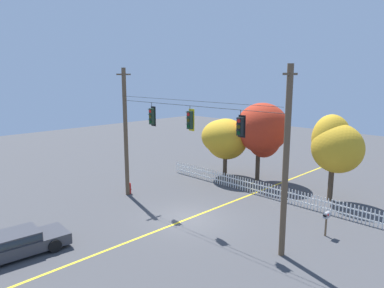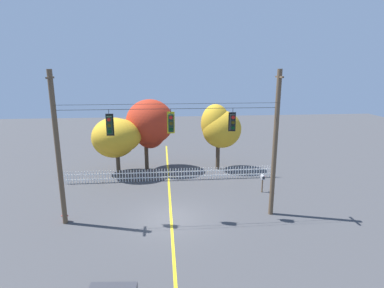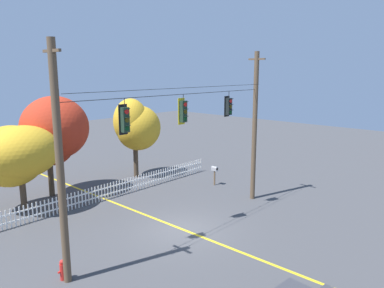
% 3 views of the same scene
% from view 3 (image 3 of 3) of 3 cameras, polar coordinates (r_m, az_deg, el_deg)
% --- Properties ---
extents(ground, '(80.00, 80.00, 0.00)m').
position_cam_3_polar(ground, '(19.18, -1.44, -12.97)').
color(ground, '#424244').
extents(lane_centerline_stripe, '(0.16, 36.00, 0.01)m').
position_cam_3_polar(lane_centerline_stripe, '(19.17, -1.44, -12.96)').
color(lane_centerline_stripe, gold).
rests_on(lane_centerline_stripe, ground).
extents(signal_support_span, '(12.89, 1.10, 8.95)m').
position_cam_3_polar(signal_support_span, '(17.80, -1.51, 0.53)').
color(signal_support_span, brown).
rests_on(signal_support_span, ground).
extents(traffic_signal_northbound_primary, '(0.43, 0.38, 1.51)m').
position_cam_3_polar(traffic_signal_northbound_primary, '(15.39, -10.26, 3.69)').
color(traffic_signal_northbound_primary, black).
extents(traffic_signal_eastbound_side, '(0.43, 0.38, 1.44)m').
position_cam_3_polar(traffic_signal_eastbound_side, '(17.67, -1.36, 5.02)').
color(traffic_signal_eastbound_side, black).
extents(traffic_signal_southbound_primary, '(0.43, 0.38, 1.39)m').
position_cam_3_polar(traffic_signal_southbound_primary, '(20.39, 5.63, 5.76)').
color(traffic_signal_southbound_primary, black).
extents(white_picket_fence, '(17.19, 0.06, 1.01)m').
position_cam_3_polar(white_picket_fence, '(23.92, -12.34, -6.94)').
color(white_picket_fence, white).
rests_on(white_picket_fence, ground).
extents(autumn_maple_near_fence, '(4.24, 3.98, 4.93)m').
position_cam_3_polar(autumn_maple_near_fence, '(22.67, -25.25, -1.42)').
color(autumn_maple_near_fence, '#473828').
rests_on(autumn_maple_near_fence, ground).
extents(autumn_maple_mid, '(4.15, 4.10, 6.33)m').
position_cam_3_polar(autumn_maple_mid, '(24.73, -20.37, 1.93)').
color(autumn_maple_mid, '#473828').
rests_on(autumn_maple_mid, ground).
extents(autumn_oak_far_east, '(3.55, 3.00, 5.88)m').
position_cam_3_polar(autumn_oak_far_east, '(27.66, -8.63, 2.80)').
color(autumn_oak_far_east, '#473828').
rests_on(autumn_oak_far_east, ground).
extents(fire_hydrant, '(0.38, 0.22, 0.82)m').
position_cam_3_polar(fire_hydrant, '(15.71, -19.21, -17.76)').
color(fire_hydrant, red).
rests_on(fire_hydrant, ground).
extents(roadside_mailbox, '(0.25, 0.44, 1.34)m').
position_cam_3_polar(roadside_mailbox, '(25.85, 3.49, -3.98)').
color(roadside_mailbox, brown).
rests_on(roadside_mailbox, ground).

